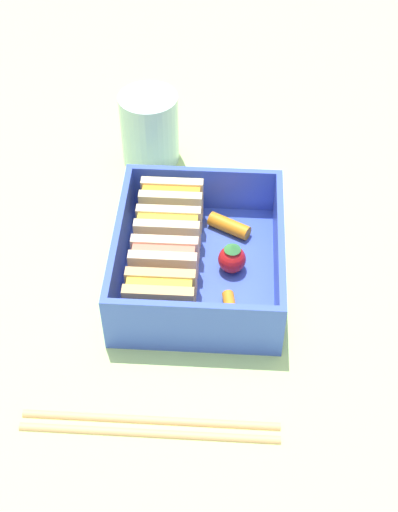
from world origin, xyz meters
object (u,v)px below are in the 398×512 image
chopstick_pair (150,425)px  drinking_glass (150,128)px  carrot_stick_left (229,226)px  carrot_stick_far_left (231,311)px  sandwich_center_left (164,265)px  sandwich_center_right (172,205)px  sandwich_center (168,234)px  sandwich_left (160,299)px  strawberry_far_left (232,256)px

chopstick_pair → drinking_glass: drinking_glass is taller
carrot_stick_left → drinking_glass: (12.33, 8.83, 1.98)cm
carrot_stick_far_left → carrot_stick_left: 10.29cm
sandwich_center_left → sandwich_center_right: 7.73cm
sandwich_center → chopstick_pair: bearing=-179.8°
sandwich_center_left → carrot_stick_left: bearing=-38.9°
sandwich_center_right → carrot_stick_left: 5.79cm
sandwich_center_right → carrot_stick_far_left: 12.77cm
sandwich_left → strawberry_far_left: 8.50cm
sandwich_left → sandwich_center_right: (11.59, 0.00, 0.00)cm
carrot_stick_far_left → drinking_glass: (22.61, 9.27, 2.14)cm
sandwich_left → chopstick_pair: sandwich_left is taller
sandwich_center_left → carrot_stick_left: 8.92cm
carrot_stick_far_left → chopstick_pair: size_ratio=0.19×
carrot_stick_far_left → chopstick_pair: bearing=150.8°
sandwich_center_right → carrot_stick_left: bearing=-99.2°
sandwich_center_left → drinking_glass: bearing=9.8°
sandwich_center_left → chopstick_pair: size_ratio=0.29×
sandwich_center_left → sandwich_center: (3.86, 0.00, 0.00)cm
sandwich_center_left → drinking_glass: 19.45cm
sandwich_left → drinking_glass: (23.03, 3.31, 0.44)cm
carrot_stick_left → drinking_glass: bearing=35.6°
carrot_stick_left → chopstick_pair: bearing=165.3°
sandwich_center_right → chopstick_pair: (-21.69, -0.08, -3.07)cm
strawberry_far_left → carrot_stick_left: bearing=4.7°
sandwich_center_left → chopstick_pair: bearing=-179.7°
sandwich_center → drinking_glass: bearing=12.2°
sandwich_center → carrot_stick_left: (2.97, -5.52, -1.53)cm
carrot_stick_far_left → carrot_stick_left: carrot_stick_left is taller
strawberry_far_left → carrot_stick_left: (4.64, 0.38, -0.70)cm
sandwich_left → carrot_stick_far_left: size_ratio=1.50×
strawberry_far_left → chopstick_pair: size_ratio=0.16×
carrot_stick_far_left → carrot_stick_left: (10.28, 0.44, 0.17)cm
strawberry_far_left → drinking_glass: (16.97, 9.21, 1.28)cm
sandwich_center → sandwich_center_right: size_ratio=1.00×
sandwich_center → carrot_stick_far_left: (-7.31, -5.96, -1.70)cm
strawberry_far_left → sandwich_center_right: bearing=46.8°
sandwich_center_right → sandwich_left: bearing=180.0°
chopstick_pair → carrot_stick_far_left: bearing=-29.2°
sandwich_center_right → chopstick_pair: bearing=-179.8°
sandwich_center → carrot_stick_far_left: 9.58cm
sandwich_center_left → sandwich_center_right: bearing=0.0°
sandwich_center_left → sandwich_center_right: same height
drinking_glass → sandwich_center_right: bearing=-163.8°
sandwich_center_left → carrot_stick_left: sandwich_center_left is taller
strawberry_far_left → chopstick_pair: 17.33cm
sandwich_center → carrot_stick_left: bearing=-61.7°
sandwich_center_left → sandwich_center: size_ratio=1.00×
carrot_stick_far_left → sandwich_center: bearing=39.2°
carrot_stick_far_left → sandwich_center_right: bearing=28.1°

